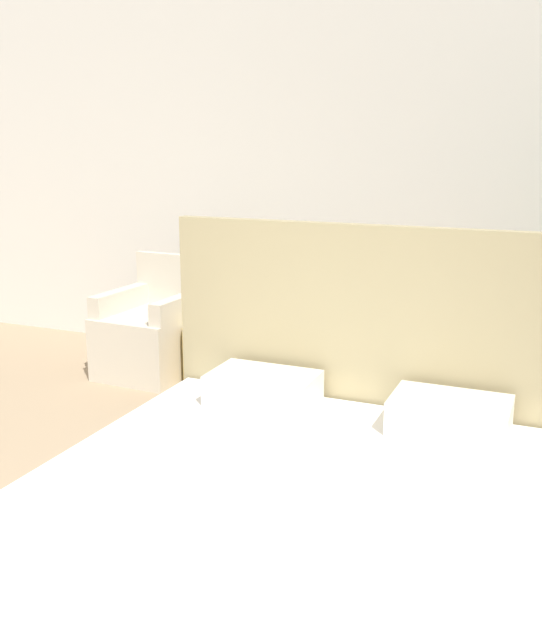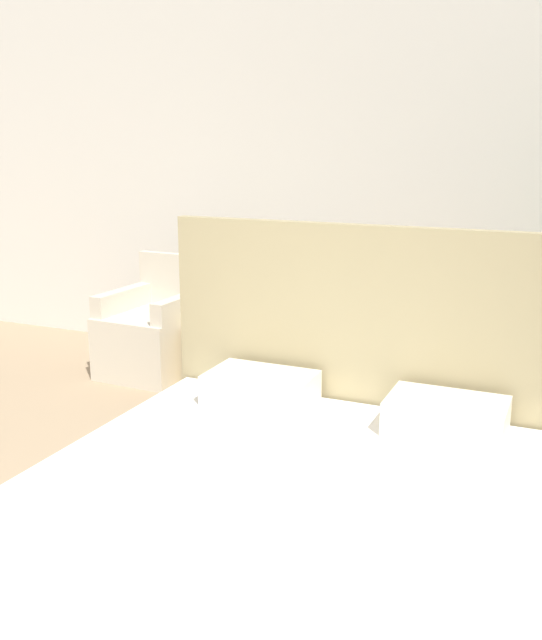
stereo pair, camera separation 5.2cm
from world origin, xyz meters
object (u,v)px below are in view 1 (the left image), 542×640
at_px(bed, 288,549).
at_px(side_table, 205,356).
at_px(armchair_near_window_left, 152,336).
at_px(armchair_near_window_right, 269,351).

distance_m(bed, side_table, 2.65).
relative_size(armchair_near_window_left, side_table, 2.09).
relative_size(armchair_near_window_left, armchair_near_window_right, 1.00).
bearing_deg(armchair_near_window_left, armchair_near_window_right, 2.49).
bearing_deg(armchair_near_window_left, bed, -46.15).
relative_size(bed, side_table, 5.20).
bearing_deg(armchair_near_window_right, bed, -69.93).
height_order(bed, armchair_near_window_right, bed).
xyz_separation_m(bed, side_table, (-1.50, 2.18, -0.09)).
height_order(armchair_near_window_right, side_table, armchair_near_window_right).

